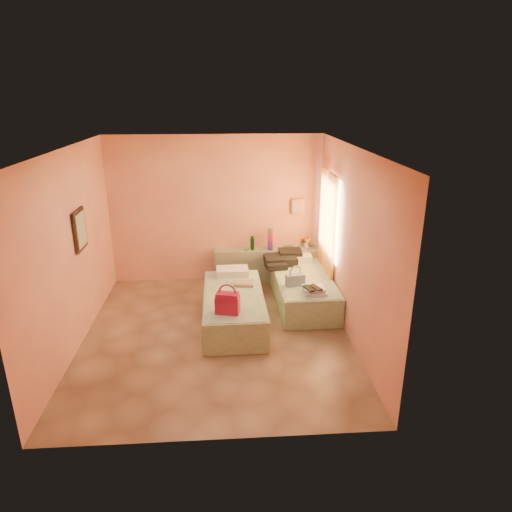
{
  "coord_description": "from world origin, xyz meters",
  "views": [
    {
      "loc": [
        0.17,
        -6.2,
        3.51
      ],
      "look_at": [
        0.66,
        0.85,
        0.96
      ],
      "focal_mm": 32.0,
      "sensor_mm": 36.0,
      "label": 1
    }
  ],
  "objects": [
    {
      "name": "magenta_handbag",
      "position": [
        0.17,
        -0.26,
        0.66
      ],
      "size": [
        0.37,
        0.26,
        0.32
      ],
      "primitive_type": "cube",
      "rotation": [
        0.0,
        0.0,
        -0.23
      ],
      "color": "#A4143A",
      "rests_on": "bed_left"
    },
    {
      "name": "green_book",
      "position": [
        1.39,
        2.16,
        0.66
      ],
      "size": [
        0.18,
        0.14,
        0.03
      ],
      "primitive_type": "cube",
      "rotation": [
        0.0,
        0.0,
        0.17
      ],
      "color": "#284C31",
      "rests_on": "headboard_ledge"
    },
    {
      "name": "room_walls",
      "position": [
        0.21,
        0.57,
        1.79
      ],
      "size": [
        4.02,
        4.51,
        2.81
      ],
      "color": "#FBB386",
      "rests_on": "ground"
    },
    {
      "name": "towel_stack",
      "position": [
        1.56,
        0.32,
        0.55
      ],
      "size": [
        0.36,
        0.31,
        0.1
      ],
      "primitive_type": "cube",
      "rotation": [
        0.0,
        0.0,
        -0.02
      ],
      "color": "silver",
      "rests_on": "bed_right"
    },
    {
      "name": "rainbow_box",
      "position": [
        1.03,
        2.05,
        0.86
      ],
      "size": [
        0.12,
        0.12,
        0.42
      ],
      "primitive_type": "cube",
      "rotation": [
        0.0,
        0.0,
        -0.39
      ],
      "color": "#A4143A",
      "rests_on": "headboard_ledge"
    },
    {
      "name": "small_dish",
      "position": [
        0.59,
        2.06,
        0.67
      ],
      "size": [
        0.17,
        0.17,
        0.03
      ],
      "primitive_type": "cylinder",
      "rotation": [
        0.0,
        0.0,
        -0.29
      ],
      "color": "#4E905E",
      "rests_on": "headboard_ledge"
    },
    {
      "name": "bed_right",
      "position": [
        1.5,
        1.05,
        0.25
      ],
      "size": [
        0.93,
        2.01,
        0.5
      ],
      "primitive_type": "cube",
      "rotation": [
        0.0,
        0.0,
        0.01
      ],
      "color": "#B7D3AA",
      "rests_on": "ground"
    },
    {
      "name": "sandal_pair",
      "position": [
        1.51,
        0.27,
        0.61
      ],
      "size": [
        0.26,
        0.3,
        0.03
      ],
      "primitive_type": "cube",
      "rotation": [
        0.0,
        0.0,
        0.33
      ],
      "color": "black",
      "rests_on": "towel_stack"
    },
    {
      "name": "clothes_pile",
      "position": [
        1.23,
        1.67,
        0.59
      ],
      "size": [
        0.69,
        0.69,
        0.19
      ],
      "primitive_type": "cube",
      "rotation": [
        0.0,
        0.0,
        0.1
      ],
      "color": "black",
      "rests_on": "bed_right"
    },
    {
      "name": "blue_handbag",
      "position": [
        1.29,
        0.65,
        0.6
      ],
      "size": [
        0.33,
        0.18,
        0.2
      ],
      "primitive_type": "cube",
      "rotation": [
        0.0,
        0.0,
        0.17
      ],
      "color": "#3C5C91",
      "rests_on": "bed_right"
    },
    {
      "name": "water_bottle",
      "position": [
        0.67,
        2.05,
        0.79
      ],
      "size": [
        0.08,
        0.08,
        0.27
      ],
      "primitive_type": "cylinder",
      "rotation": [
        0.0,
        0.0,
        -0.06
      ],
      "color": "#14391A",
      "rests_on": "headboard_ledge"
    },
    {
      "name": "bed_left",
      "position": [
        0.27,
        0.4,
        0.25
      ],
      "size": [
        0.93,
        2.01,
        0.5
      ],
      "primitive_type": "cube",
      "rotation": [
        0.0,
        0.0,
        0.01
      ],
      "color": "#B7D3AA",
      "rests_on": "ground"
    },
    {
      "name": "khaki_garment",
      "position": [
        0.46,
        0.74,
        0.53
      ],
      "size": [
        0.34,
        0.29,
        0.05
      ],
      "primitive_type": "cube",
      "rotation": [
        0.0,
        0.0,
        -0.13
      ],
      "color": "tan",
      "rests_on": "bed_left"
    },
    {
      "name": "flower_vase",
      "position": [
        1.74,
        2.17,
        0.77
      ],
      "size": [
        0.21,
        0.21,
        0.24
      ],
      "primitive_type": "cube",
      "rotation": [
        0.0,
        0.0,
        -0.15
      ],
      "color": "white",
      "rests_on": "headboard_ledge"
    },
    {
      "name": "headboard_ledge",
      "position": [
        0.98,
        2.1,
        0.33
      ],
      "size": [
        2.05,
        0.3,
        0.65
      ],
      "primitive_type": "cube",
      "color": "gray",
      "rests_on": "ground"
    },
    {
      "name": "ground",
      "position": [
        0.0,
        0.0,
        0.0
      ],
      "size": [
        4.5,
        4.5,
        0.0
      ],
      "primitive_type": "plane",
      "color": "#9D815E",
      "rests_on": "ground"
    }
  ]
}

